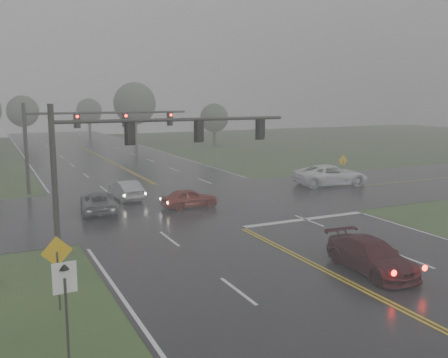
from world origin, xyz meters
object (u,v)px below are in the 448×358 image
sedan_silver (126,199)px  signal_gantry_far (80,129)px  car_grey (99,212)px  pickup_white (331,185)px  sedan_maroon (371,272)px  signal_gantry_near (133,147)px  sedan_red (189,208)px

sedan_silver → signal_gantry_far: 7.47m
car_grey → pickup_white: pickup_white is taller
pickup_white → sedan_silver: bearing=95.0°
sedan_maroon → signal_gantry_near: bearing=138.2°
sedan_silver → pickup_white: size_ratio=0.68×
sedan_maroon → signal_gantry_far: (-7.84, 24.87, 4.97)m
sedan_silver → signal_gantry_near: size_ratio=0.34×
sedan_silver → sedan_red: bearing=120.7°
pickup_white → signal_gantry_near: (-19.77, -9.72, 5.04)m
car_grey → sedan_maroon: bearing=124.6°
sedan_maroon → signal_gantry_near: (-8.12, 8.21, 5.04)m
car_grey → signal_gantry_near: size_ratio=0.38×
sedan_red → car_grey: 6.03m
signal_gantry_near → signal_gantry_far: signal_gantry_near is taller
signal_gantry_near → signal_gantry_far: size_ratio=0.95×
sedan_red → sedan_silver: sedan_silver is taller
car_grey → pickup_white: (19.95, 1.47, 0.00)m
sedan_red → sedan_silver: bearing=34.3°
car_grey → signal_gantry_far: 9.78m
sedan_silver → signal_gantry_far: (-2.19, 5.13, 4.97)m
pickup_white → signal_gantry_far: 21.27m
car_grey → signal_gantry_near: signal_gantry_near is taller
sedan_maroon → signal_gantry_far: 26.54m
sedan_red → signal_gantry_near: signal_gantry_near is taller
sedan_silver → signal_gantry_near: (-2.48, -11.53, 5.04)m
sedan_silver → pickup_white: pickup_white is taller
car_grey → signal_gantry_near: bearing=99.0°
sedan_maroon → sedan_red: bearing=102.7°
sedan_red → sedan_silver: 5.62m
sedan_red → car_grey: size_ratio=0.81×
sedan_maroon → signal_gantry_far: signal_gantry_far is taller
sedan_red → pickup_white: bearing=-79.4°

